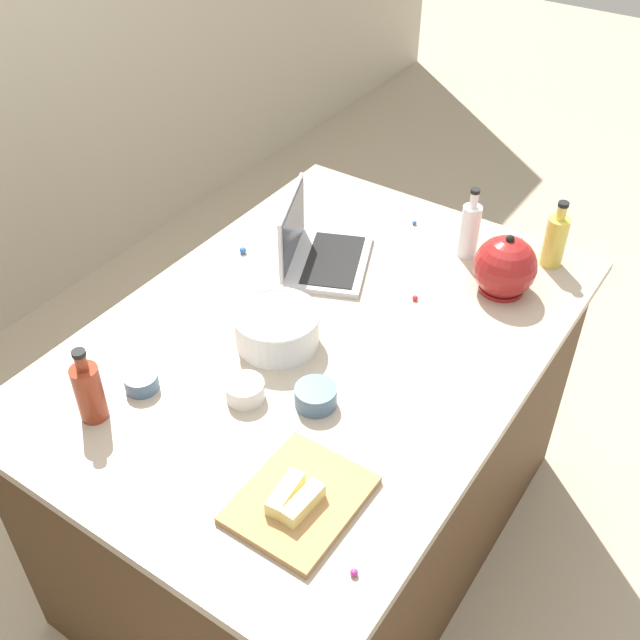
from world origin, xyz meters
TOP-DOWN VIEW (x-y plane):
  - ground_plane at (0.00, 0.00)m, footprint 12.00×12.00m
  - island_counter at (0.00, 0.00)m, footprint 1.56×1.10m
  - laptop at (0.27, 0.19)m, footprint 0.37×0.33m
  - mixing_bowl_large at (-0.09, 0.08)m, footprint 0.23×0.23m
  - bottle_oil at (0.66, -0.39)m, footprint 0.07×0.07m
  - bottle_vinegar at (0.56, -0.16)m, footprint 0.06×0.06m
  - bottle_soy at (-0.55, 0.28)m, footprint 0.07×0.07m
  - kettle at (0.46, -0.32)m, footprint 0.21×0.18m
  - cutting_board at (-0.48, -0.27)m, footprint 0.29×0.23m
  - butter_stick_left at (-0.50, -0.30)m, footprint 0.11×0.04m
  - butter_stick_right at (-0.50, -0.25)m, footprint 0.11×0.05m
  - ramekin_small at (-0.30, 0.02)m, footprint 0.10×0.10m
  - ramekin_medium at (-0.22, -0.14)m, footprint 0.10×0.10m
  - ramekin_wide at (-0.42, 0.25)m, footprint 0.08×0.08m
  - candy_0 at (0.62, 0.05)m, footprint 0.01×0.01m
  - candy_1 at (0.27, -0.14)m, footprint 0.02×0.02m
  - candy_2 at (0.18, 0.41)m, footprint 0.02×0.02m
  - candy_3 at (-0.56, -0.46)m, footprint 0.02×0.02m

SIDE VIEW (x-z plane):
  - ground_plane at x=0.00m, z-range 0.00..0.00m
  - island_counter at x=0.00m, z-range 0.00..0.90m
  - candy_0 at x=0.62m, z-range 0.90..0.91m
  - candy_1 at x=0.27m, z-range 0.90..0.92m
  - candy_3 at x=-0.56m, z-range 0.90..0.92m
  - cutting_board at x=-0.48m, z-range 0.90..0.92m
  - candy_2 at x=0.18m, z-range 0.90..0.92m
  - ramekin_wide at x=-0.42m, z-range 0.90..0.94m
  - ramekin_small at x=-0.30m, z-range 0.90..0.95m
  - ramekin_medium at x=-0.22m, z-range 0.90..0.95m
  - butter_stick_left at x=-0.50m, z-range 0.92..0.95m
  - butter_stick_right at x=-0.50m, z-range 0.92..0.95m
  - laptop at x=0.27m, z-range 0.84..1.06m
  - mixing_bowl_large at x=-0.09m, z-range 0.90..1.00m
  - kettle at x=0.46m, z-range 0.88..1.08m
  - bottle_soy at x=-0.55m, z-range 0.88..1.09m
  - bottle_oil at x=0.66m, z-range 0.88..1.09m
  - bottle_vinegar at x=0.56m, z-range 0.88..1.11m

